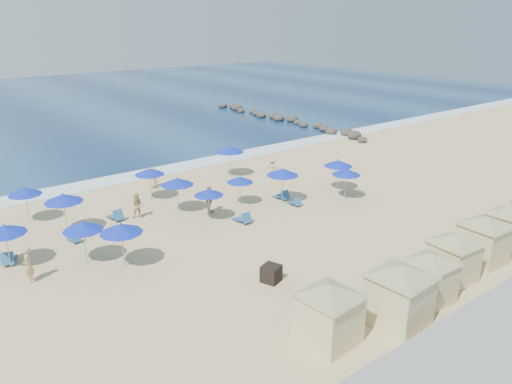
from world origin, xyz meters
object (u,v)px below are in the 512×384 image
Objects in this scene: umbrella_1 at (83,226)px; umbrella_12 at (346,172)px; umbrella_2 at (25,191)px; umbrella_5 at (177,181)px; cabana_5 at (509,221)px; beachgoer_3 at (272,168)px; umbrella_11 at (338,163)px; umbrella_6 at (209,192)px; beachgoer_1 at (138,206)px; cabana_3 at (454,251)px; cabana_4 at (485,233)px; cabana_0 at (329,306)px; umbrella_3 at (121,228)px; rock_jetty at (284,119)px; umbrella_4 at (63,198)px; umbrella_9 at (230,149)px; umbrella_7 at (150,171)px; trash_bin at (271,273)px; umbrella_10 at (282,172)px; beachgoer_4 at (153,177)px; cabana_1 at (400,287)px; umbrella_8 at (240,179)px; umbrella_0 at (4,229)px; beachgoer_2 at (209,199)px; beachgoer_0 at (28,265)px.

umbrella_12 is at bearing -5.21° from umbrella_1.
umbrella_5 is (8.14, -4.31, 0.10)m from umbrella_2.
umbrella_5 is 11.59m from umbrella_12.
beachgoer_3 is at bearing 96.78° from cabana_5.
umbrella_2 is at bearing 158.68° from umbrella_11.
umbrella_11 is at bearing -5.18° from umbrella_6.
cabana_3 is at bearing -34.55° from beachgoer_1.
cabana_4 reaches higher than umbrella_6.
umbrella_3 is at bearing 109.14° from cabana_0.
umbrella_4 reaches higher than rock_jetty.
cabana_3 reaches higher than umbrella_9.
umbrella_5 is (-11.73, 15.67, 0.61)m from cabana_5.
umbrella_9 is (7.48, 1.06, 0.19)m from umbrella_7.
umbrella_4 reaches higher than umbrella_3.
umbrella_9 is 8.74m from umbrella_11.
umbrella_7 is 1.00× the size of umbrella_11.
trash_bin is 0.35× the size of umbrella_7.
umbrella_10 is 1.59× the size of beachgoer_4.
cabana_1 is at bearing -124.58° from rock_jetty.
umbrella_8 is (4.99, 9.33, 1.39)m from trash_bin.
umbrella_7 reaches higher than umbrella_6.
cabana_4 is (9.92, -5.14, 1.19)m from trash_bin.
umbrella_4 is at bearing -151.55° from rock_jetty.
umbrella_10 is at bearing 111.89° from cabana_5.
cabana_1 is 1.92× the size of umbrella_5.
beachgoer_4 is at bearing 31.10° from umbrella_0.
umbrella_12 is at bearing -70.34° from umbrella_9.
beachgoer_4 is at bearing 110.17° from cabana_4.
beachgoer_1 is at bearing 159.33° from umbrella_10.
umbrella_3 is at bearing -81.80° from umbrella_4.
umbrella_5 is 1.14× the size of umbrella_6.
cabana_0 is 19.05m from umbrella_7.
beachgoer_2 is (-4.47, 14.55, -0.58)m from cabana_3.
umbrella_5 is (5.96, 4.97, -0.03)m from umbrella_3.
umbrella_2 is 20.98m from umbrella_11.
umbrella_2 is (-19.87, 19.98, 0.51)m from cabana_5.
beachgoer_3 is (19.79, 5.61, -0.14)m from beachgoer_0.
rock_jetty is 11.22× the size of umbrella_11.
umbrella_3 is 12.73m from beachgoer_4.
cabana_0 reaches higher than umbrella_6.
umbrella_12 is at bearing 67.82° from cabana_3.
umbrella_3 is at bearing -179.84° from umbrella_12.
umbrella_8 is 0.91× the size of umbrella_12.
cabana_1 is at bearing -101.35° from umbrella_8.
cabana_3 reaches higher than beachgoer_2.
cabana_5 is at bearing -83.39° from umbrella_12.
umbrella_0 is 6.24m from umbrella_2.
cabana_4 reaches higher than umbrella_12.
cabana_4 is at bearing -79.69° from umbrella_10.
cabana_3 reaches higher than beachgoer_0.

